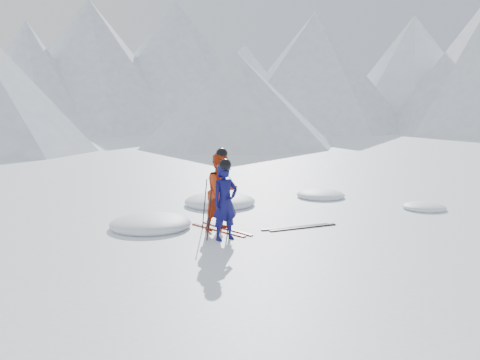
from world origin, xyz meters
TOP-DOWN VIEW (x-y plane):
  - ground at (0.00, 0.00)m, footprint 160.00×160.00m
  - mountain_range at (5.71, 35.31)m, footprint 106.15×62.94m
  - skier_blue at (-2.96, -0.18)m, footprint 0.60×0.41m
  - skier_red at (-2.53, 0.55)m, footprint 0.91×0.75m
  - pole_blue_left at (-3.26, -0.03)m, footprint 0.11×0.08m
  - pole_blue_right at (-2.71, 0.07)m, footprint 0.11×0.07m
  - pole_red_left at (-2.83, 0.80)m, footprint 0.12×0.09m
  - pole_red_right at (-2.23, 0.70)m, footprint 0.12×0.08m
  - ski_worn_left at (-2.65, 0.55)m, footprint 0.34×1.69m
  - ski_worn_right at (-2.41, 0.55)m, footprint 0.22×1.70m
  - ski_loose_a at (-1.06, -0.27)m, footprint 1.67×0.53m
  - ski_loose_b at (-0.96, -0.42)m, footprint 1.68×0.47m
  - snow_lumps at (-1.05, 2.13)m, footprint 8.39×5.36m

SIDE VIEW (x-z plane):
  - ground at x=0.00m, z-range 0.00..0.00m
  - snow_lumps at x=-1.05m, z-range -0.22..0.22m
  - ski_worn_left at x=-2.65m, z-range 0.00..0.03m
  - ski_worn_right at x=-2.41m, z-range 0.00..0.03m
  - ski_loose_a at x=-1.06m, z-range 0.00..0.03m
  - ski_loose_b at x=-0.96m, z-range 0.00..0.03m
  - pole_blue_left at x=-3.26m, z-range 0.00..1.06m
  - pole_blue_right at x=-2.71m, z-range 0.00..1.06m
  - pole_red_left at x=-2.83m, z-range 0.00..1.15m
  - pole_red_right at x=-2.23m, z-range 0.00..1.16m
  - skier_blue at x=-2.96m, z-range 0.00..1.58m
  - skier_red at x=-2.53m, z-range 0.00..1.73m
  - mountain_range at x=5.71m, z-range -1.04..14.49m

